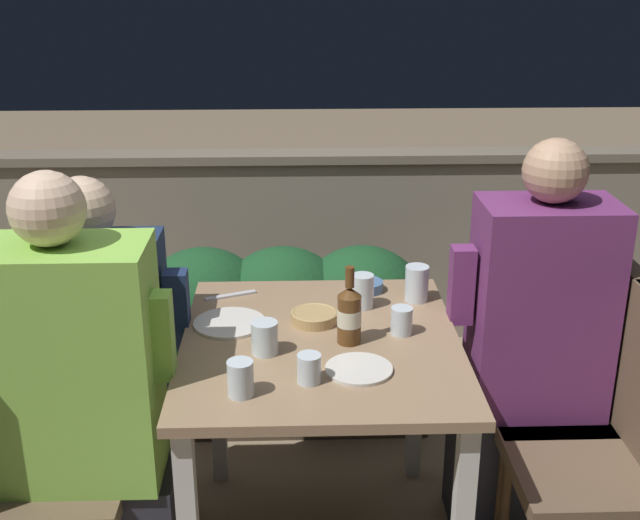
{
  "coord_description": "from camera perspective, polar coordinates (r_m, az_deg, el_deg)",
  "views": [
    {
      "loc": [
        -0.07,
        -2.08,
        1.78
      ],
      "look_at": [
        0.0,
        0.07,
        0.97
      ],
      "focal_mm": 45.0,
      "sensor_mm": 36.0,
      "label": 1
    }
  ],
  "objects": [
    {
      "name": "chair_left_near",
      "position": [
        2.4,
        -20.91,
        -11.98
      ],
      "size": [
        0.42,
        0.41,
        0.92
      ],
      "color": "brown",
      "rests_on": "ground_plane"
    },
    {
      "name": "parapet_wall",
      "position": [
        3.89,
        -0.75,
        1.04
      ],
      "size": [
        9.0,
        0.18,
        0.93
      ],
      "color": "gray",
      "rests_on": "ground_plane"
    },
    {
      "name": "beer_bottle",
      "position": [
        2.27,
        2.09,
        -3.86
      ],
      "size": [
        0.07,
        0.07,
        0.23
      ],
      "color": "brown",
      "rests_on": "dining_table"
    },
    {
      "name": "planter_hedge",
      "position": [
        3.2,
        -2.6,
        -4.8
      ],
      "size": [
        1.13,
        0.47,
        0.74
      ],
      "color": "brown",
      "rests_on": "ground_plane"
    },
    {
      "name": "person_purple_stripe",
      "position": [
        2.59,
        14.54,
        -5.82
      ],
      "size": [
        0.49,
        0.26,
        1.3
      ],
      "color": "#282833",
      "rests_on": "ground_plane"
    },
    {
      "name": "glass_cup_4",
      "position": [
        2.57,
        6.89,
        -1.66
      ],
      "size": [
        0.08,
        0.08,
        0.12
      ],
      "color": "silver",
      "rests_on": "dining_table"
    },
    {
      "name": "bowl_0",
      "position": [
        2.42,
        -0.41,
        -4.01
      ],
      "size": [
        0.14,
        0.14,
        0.03
      ],
      "color": "tan",
      "rests_on": "dining_table"
    },
    {
      "name": "glass_cup_2",
      "position": [
        2.08,
        -0.78,
        -7.72
      ],
      "size": [
        0.06,
        0.06,
        0.08
      ],
      "color": "silver",
      "rests_on": "dining_table"
    },
    {
      "name": "fork_0",
      "position": [
        2.62,
        -6.38,
        -2.53
      ],
      "size": [
        0.17,
        0.08,
        0.01
      ],
      "color": "silver",
      "rests_on": "dining_table"
    },
    {
      "name": "glass_cup_0",
      "position": [
        2.51,
        3.04,
        -2.22
      ],
      "size": [
        0.07,
        0.07,
        0.11
      ],
      "color": "silver",
      "rests_on": "dining_table"
    },
    {
      "name": "bowl_1",
      "position": [
        2.65,
        3.29,
        -1.8
      ],
      "size": [
        0.11,
        0.11,
        0.03
      ],
      "color": "#4C709E",
      "rests_on": "dining_table"
    },
    {
      "name": "plate_1",
      "position": [
        2.42,
        -6.45,
        -4.47
      ],
      "size": [
        0.22,
        0.22,
        0.01
      ],
      "color": "silver",
      "rests_on": "dining_table"
    },
    {
      "name": "chair_right_far",
      "position": [
        2.7,
        18.39,
        -7.77
      ],
      "size": [
        0.42,
        0.41,
        0.92
      ],
      "color": "brown",
      "rests_on": "ground_plane"
    },
    {
      "name": "glass_cup_5",
      "position": [
        2.35,
        5.82,
        -4.32
      ],
      "size": [
        0.06,
        0.06,
        0.08
      ],
      "color": "silver",
      "rests_on": "dining_table"
    },
    {
      "name": "person_green_blouse",
      "position": [
        2.29,
        -16.49,
        -9.97
      ],
      "size": [
        0.52,
        0.26,
        1.3
      ],
      "color": "#282833",
      "rests_on": "ground_plane"
    },
    {
      "name": "chair_right_near",
      "position": [
        2.44,
        20.83,
        -11.42
      ],
      "size": [
        0.42,
        0.41,
        0.92
      ],
      "color": "brown",
      "rests_on": "ground_plane"
    },
    {
      "name": "plate_0",
      "position": [
        2.15,
        2.78,
        -7.76
      ],
      "size": [
        0.18,
        0.18,
        0.01
      ],
      "color": "silver",
      "rests_on": "dining_table"
    },
    {
      "name": "person_navy_jumper",
      "position": [
        2.56,
        -14.7,
        -7.42
      ],
      "size": [
        0.49,
        0.26,
        1.21
      ],
      "color": "#282833",
      "rests_on": "ground_plane"
    },
    {
      "name": "dining_table",
      "position": [
        2.37,
        0.06,
        -8.05
      ],
      "size": [
        0.8,
        0.9,
        0.75
      ],
      "color": "#937556",
      "rests_on": "ground_plane"
    },
    {
      "name": "potted_plant",
      "position": [
        3.42,
        20.17,
        -4.35
      ],
      "size": [
        0.36,
        0.36,
        0.66
      ],
      "color": "#B2A899",
      "rests_on": "ground_plane"
    },
    {
      "name": "glass_cup_3",
      "position": [
        2.03,
        -5.67,
        -8.37
      ],
      "size": [
        0.07,
        0.07,
        0.09
      ],
      "color": "silver",
      "rests_on": "dining_table"
    },
    {
      "name": "glass_cup_1",
      "position": [
        2.23,
        -3.96,
        -5.53
      ],
      "size": [
        0.07,
        0.07,
        0.09
      ],
      "color": "silver",
      "rests_on": "dining_table"
    },
    {
      "name": "chair_left_far",
      "position": [
        2.64,
        -18.87,
        -8.51
      ],
      "size": [
        0.42,
        0.41,
        0.92
      ],
      "color": "brown",
      "rests_on": "ground_plane"
    }
  ]
}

